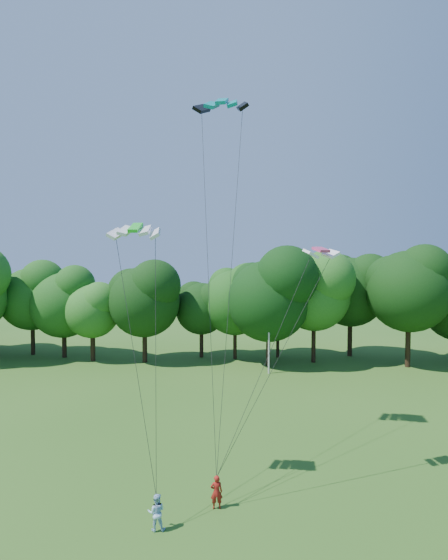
{
  "coord_description": "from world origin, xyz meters",
  "views": [
    {
      "loc": [
        3.27,
        -12.96,
        11.22
      ],
      "look_at": [
        2.28,
        13.0,
        10.07
      ],
      "focal_mm": 28.0,
      "sensor_mm": 36.0,
      "label": 1
    }
  ],
  "objects": [
    {
      "name": "utility_pole",
      "position": [
        6.09,
        30.18,
        3.77
      ],
      "size": [
        1.46,
        0.18,
        7.28
      ],
      "rotation": [
        0.0,
        0.0,
        0.06
      ],
      "color": "#B4B4AA",
      "rests_on": "ground"
    },
    {
      "name": "kite_flyer_left",
      "position": [
        2.19,
        6.3,
        0.76
      ],
      "size": [
        0.6,
        0.45,
        1.52
      ],
      "primitive_type": "imported",
      "rotation": [
        0.0,
        0.0,
        3.3
      ],
      "color": "maroon",
      "rests_on": "ground"
    },
    {
      "name": "kite_flyer_right",
      "position": [
        -0.22,
        4.61,
        0.76
      ],
      "size": [
        0.79,
        0.64,
        1.53
      ],
      "primitive_type": "imported",
      "rotation": [
        0.0,
        0.0,
        3.23
      ],
      "color": "#ADD2F0",
      "rests_on": "ground"
    },
    {
      "name": "kite_teal",
      "position": [
        2.15,
        13.07,
        20.59
      ],
      "size": [
        3.19,
        1.69,
        0.79
      ],
      "rotation": [
        0.0,
        0.0,
        -0.13
      ],
      "color": "#048488",
      "rests_on": "ground"
    },
    {
      "name": "kite_green",
      "position": [
        -1.68,
        7.46,
        12.77
      ],
      "size": [
        2.44,
        1.19,
        0.54
      ],
      "rotation": [
        0.0,
        0.0,
        -0.06
      ],
      "color": "green",
      "rests_on": "ground"
    },
    {
      "name": "kite_pink",
      "position": [
        7.19,
        8.54,
        11.76
      ],
      "size": [
        1.88,
        1.4,
        0.31
      ],
      "rotation": [
        0.0,
        0.0,
        0.38
      ],
      "color": "#C63769",
      "rests_on": "ground"
    },
    {
      "name": "tree_back_center",
      "position": [
        6.22,
        33.31,
        8.65
      ],
      "size": [
        9.53,
        9.53,
        13.86
      ],
      "color": "black",
      "rests_on": "ground"
    }
  ]
}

